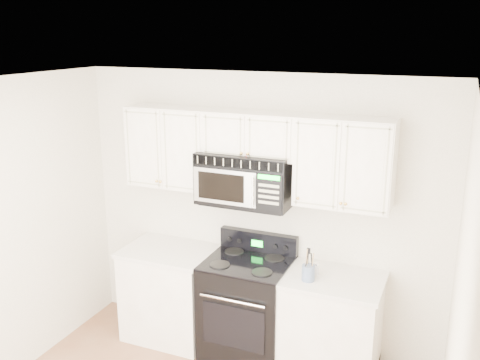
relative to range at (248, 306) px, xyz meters
The scene contains 9 objects.
room 1.65m from the range, 90.86° to the right, with size 3.51×3.51×2.61m.
base_cabinet_left 0.82m from the range, behind, with size 0.86×0.65×0.92m.
base_cabinet_right 0.78m from the range, ahead, with size 0.86×0.65×0.92m.
range is the anchor object (origin of this frame).
upper_cabinets 1.46m from the range, 97.89° to the left, with size 2.44×0.37×0.75m.
microwave 1.20m from the range, 121.73° to the left, with size 0.84×0.47×0.46m.
utensil_crock 0.80m from the range, 12.01° to the right, with size 0.11×0.11×0.29m.
shaker_salt 0.76m from the range, ahead, with size 0.04×0.04×0.11m.
shaker_pepper 0.80m from the range, ahead, with size 0.05×0.05×0.11m.
Camera 1 is at (1.67, -2.70, 2.95)m, focal length 40.00 mm.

